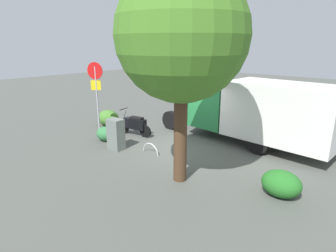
{
  "coord_description": "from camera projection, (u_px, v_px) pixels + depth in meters",
  "views": [
    {
      "loc": [
        -6.69,
        8.36,
        4.1
      ],
      "look_at": [
        0.39,
        0.18,
        0.91
      ],
      "focal_mm": 29.9,
      "sensor_mm": 36.0,
      "label": 1
    }
  ],
  "objects": [
    {
      "name": "ground_plane",
      "position": [
        178.0,
        148.0,
        11.42
      ],
      "size": [
        60.0,
        60.0,
        0.0
      ],
      "primitive_type": "plane",
      "color": "#4B4E48"
    },
    {
      "name": "box_truck_near",
      "position": [
        257.0,
        109.0,
        11.5
      ],
      "size": [
        7.75,
        2.66,
        2.65
      ],
      "rotation": [
        0.0,
        0.0,
        -0.06
      ],
      "color": "black",
      "rests_on": "ground"
    },
    {
      "name": "motorcycle",
      "position": [
        135.0,
        124.0,
        12.88
      ],
      "size": [
        1.8,
        0.64,
        1.2
      ],
      "rotation": [
        0.0,
        0.0,
        0.18
      ],
      "color": "black",
      "rests_on": "ground"
    },
    {
      "name": "stop_sign",
      "position": [
        96.0,
        87.0,
        12.59
      ],
      "size": [
        0.71,
        0.33,
        3.32
      ],
      "color": "#9E9EA3",
      "rests_on": "ground"
    },
    {
      "name": "street_tree",
      "position": [
        182.0,
        36.0,
        7.57
      ],
      "size": [
        3.7,
        3.7,
        6.17
      ],
      "color": "#47301E",
      "rests_on": "ground"
    },
    {
      "name": "utility_cabinet",
      "position": [
        116.0,
        134.0,
        11.13
      ],
      "size": [
        0.63,
        0.48,
        1.25
      ],
      "primitive_type": "cube",
      "rotation": [
        0.0,
        0.0,
        0.06
      ],
      "color": "slate",
      "rests_on": "ground"
    },
    {
      "name": "bike_rack_hoop",
      "position": [
        151.0,
        153.0,
        10.87
      ],
      "size": [
        0.85,
        0.08,
        0.85
      ],
      "primitive_type": "torus",
      "rotation": [
        1.57,
        0.0,
        -0.04
      ],
      "color": "#B7B7BC",
      "rests_on": "ground"
    },
    {
      "name": "shrub_near_sign",
      "position": [
        281.0,
        184.0,
        7.75
      ],
      "size": [
        1.09,
        0.89,
        0.74
      ],
      "primitive_type": "ellipsoid",
      "color": "#246923",
      "rests_on": "ground"
    },
    {
      "name": "shrub_mid_verge",
      "position": [
        106.0,
        134.0,
        12.23
      ],
      "size": [
        0.9,
        0.74,
        0.62
      ],
      "primitive_type": "ellipsoid",
      "color": "#306F3D",
      "rests_on": "ground"
    },
    {
      "name": "shrub_by_tree",
      "position": [
        108.0,
        118.0,
        14.45
      ],
      "size": [
        1.2,
        0.98,
        0.82
      ],
      "primitive_type": "ellipsoid",
      "color": "#41752C",
      "rests_on": "ground"
    }
  ]
}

